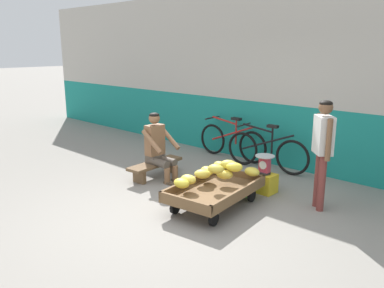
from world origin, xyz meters
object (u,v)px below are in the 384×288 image
object	(u,v)px
customer_adult	(323,143)
shopping_bag	(247,189)
banana_cart	(215,191)
vendor_seated	(158,147)
low_bench	(155,166)
weighing_scale	(265,164)
plastic_crate	(264,183)
bicycle_near_left	(232,141)
bicycle_far_left	(266,151)

from	to	relation	value
customer_adult	shopping_bag	size ratio (longest dim) A/B	6.38
banana_cart	vendor_seated	distance (m)	1.59
low_bench	vendor_seated	size ratio (longest dim) A/B	0.98
weighing_scale	shopping_bag	bearing A→B (deg)	-103.71
low_bench	vendor_seated	bearing A→B (deg)	-0.84
vendor_seated	plastic_crate	bearing A→B (deg)	21.78
banana_cart	shopping_bag	bearing A→B (deg)	82.66
vendor_seated	shopping_bag	bearing A→B (deg)	11.73
plastic_crate	low_bench	bearing A→B (deg)	-159.24
customer_adult	low_bench	bearing A→B (deg)	-166.39
low_bench	vendor_seated	xyz separation A→B (m)	(0.09, -0.00, 0.37)
weighing_scale	bicycle_near_left	bearing A→B (deg)	142.60
banana_cart	weighing_scale	distance (m)	1.03
weighing_scale	shopping_bag	distance (m)	0.48
vendor_seated	bicycle_far_left	xyz separation A→B (m)	(1.08, 1.69, -0.21)
banana_cart	plastic_crate	xyz separation A→B (m)	(0.17, 0.99, -0.09)
plastic_crate	shopping_bag	world-z (taller)	plastic_crate
customer_adult	shopping_bag	xyz separation A→B (m)	(-1.00, -0.32, -0.83)
plastic_crate	banana_cart	bearing A→B (deg)	-99.55
banana_cart	bicycle_near_left	world-z (taller)	bicycle_near_left
plastic_crate	shopping_bag	size ratio (longest dim) A/B	1.50
plastic_crate	bicycle_far_left	world-z (taller)	bicycle_far_left
banana_cart	bicycle_near_left	xyz separation A→B (m)	(-1.38, 2.18, 0.11)
low_bench	vendor_seated	distance (m)	0.38
bicycle_far_left	plastic_crate	bearing A→B (deg)	-58.71
weighing_scale	bicycle_near_left	world-z (taller)	bicycle_near_left
bicycle_near_left	plastic_crate	bearing A→B (deg)	-37.38
plastic_crate	bicycle_near_left	world-z (taller)	bicycle_near_left
plastic_crate	weighing_scale	xyz separation A→B (m)	(0.00, -0.00, 0.30)
bicycle_far_left	customer_adult	xyz separation A→B (m)	(1.53, -1.04, 0.60)
plastic_crate	bicycle_near_left	distance (m)	1.96
low_bench	bicycle_near_left	distance (m)	1.88
shopping_bag	bicycle_near_left	bearing A→B (deg)	133.85
bicycle_far_left	vendor_seated	bearing A→B (deg)	-122.44
plastic_crate	bicycle_near_left	xyz separation A→B (m)	(-1.55, 1.18, 0.20)
banana_cart	weighing_scale	bearing A→B (deg)	80.44
vendor_seated	customer_adult	world-z (taller)	customer_adult
vendor_seated	bicycle_near_left	bearing A→B (deg)	85.55
vendor_seated	weighing_scale	size ratio (longest dim) A/B	3.80
low_bench	plastic_crate	world-z (taller)	plastic_crate
plastic_crate	bicycle_far_left	xyz separation A→B (m)	(-0.62, 1.02, 0.20)
weighing_scale	vendor_seated	bearing A→B (deg)	-158.25
banana_cart	low_bench	size ratio (longest dim) A/B	1.36
plastic_crate	weighing_scale	bearing A→B (deg)	-90.00
low_bench	customer_adult	xyz separation A→B (m)	(2.70, 0.65, 0.75)
low_bench	customer_adult	bearing A→B (deg)	13.61
low_bench	bicycle_near_left	world-z (taller)	bicycle_near_left
vendor_seated	weighing_scale	bearing A→B (deg)	21.75
vendor_seated	shopping_bag	world-z (taller)	vendor_seated
customer_adult	shopping_bag	distance (m)	1.34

